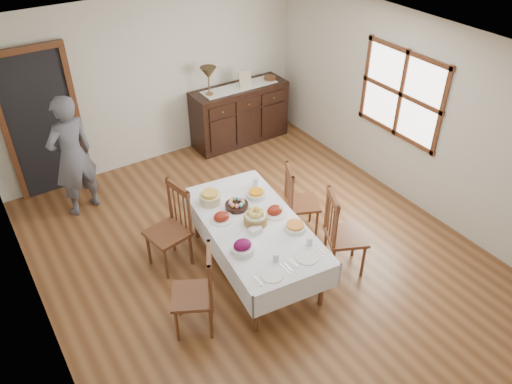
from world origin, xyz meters
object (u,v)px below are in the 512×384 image
chair_left_near (198,291)px  sideboard (240,114)px  person (71,153)px  table_lamp (208,74)px  dining_table (254,229)px  chair_right_far (299,200)px  chair_left_far (171,227)px  chair_right_near (342,232)px

chair_left_near → sideboard: size_ratio=0.63×
sideboard → person: person is taller
chair_left_near → sideboard: bearing=170.8°
table_lamp → person: bearing=-168.3°
dining_table → person: person is taller
dining_table → person: 2.73m
chair_right_far → table_lamp: size_ratio=2.16×
sideboard → person: size_ratio=0.89×
chair_left_far → sideboard: 3.18m
dining_table → chair_left_near: chair_left_near is taller
chair_right_near → person: size_ratio=0.59×
chair_right_near → person: person is taller
chair_left_far → chair_right_near: 2.02m
table_lamp → chair_left_near: bearing=-120.9°
chair_right_far → table_lamp: bearing=21.5°
chair_right_near → person: 3.67m
chair_left_far → chair_right_far: (1.64, -0.35, -0.05)m
chair_left_far → table_lamp: (1.75, 2.19, 0.79)m
chair_left_near → person: bearing=-143.4°
chair_left_near → person: (-0.40, 2.77, 0.40)m
person → table_lamp: (2.36, 0.49, 0.42)m
chair_right_near → sideboard: chair_right_near is taller
sideboard → table_lamp: size_ratio=3.58×
chair_left_near → sideboard: 4.12m
chair_left_far → sideboard: chair_left_far is taller
chair_left_near → chair_right_near: chair_right_near is taller
chair_right_far → chair_left_near: bearing=135.4°
chair_right_far → chair_right_near: bearing=-156.3°
chair_right_near → sideboard: (0.67, 3.38, -0.05)m
dining_table → table_lamp: (0.98, 2.82, 0.73)m
dining_table → chair_left_near: size_ratio=2.06×
chair_left_near → sideboard: (2.51, 3.27, -0.03)m
dining_table → sideboard: (1.54, 2.83, -0.12)m
dining_table → chair_left_far: (-0.76, 0.64, -0.06)m
chair_right_near → table_lamp: bearing=23.5°
chair_right_far → table_lamp: 2.67m
chair_left_near → chair_right_near: bearing=114.7°
dining_table → chair_left_near: bearing=-149.3°
chair_right_near → dining_table: bearing=83.1°
chair_left_near → chair_right_far: (1.84, 0.72, -0.02)m
chair_left_near → table_lamp: bearing=177.4°
dining_table → chair_right_near: 1.03m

